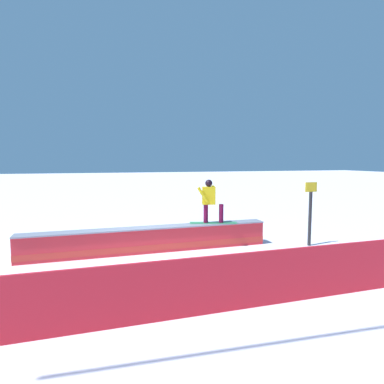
% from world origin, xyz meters
% --- Properties ---
extents(ground_plane, '(120.00, 120.00, 0.00)m').
position_xyz_m(ground_plane, '(0.00, 0.00, 0.00)').
color(ground_plane, white).
extents(grind_box, '(7.20, 0.62, 0.74)m').
position_xyz_m(grind_box, '(0.00, 0.00, 0.34)').
color(grind_box, red).
rests_on(grind_box, ground_plane).
extents(snowboarder, '(1.48, 0.67, 1.35)m').
position_xyz_m(snowboarder, '(-1.88, -0.06, 1.46)').
color(snowboarder, '#308553').
rests_on(snowboarder, grind_box).
extents(safety_fence, '(13.78, 0.30, 1.03)m').
position_xyz_m(safety_fence, '(0.00, 4.14, 0.52)').
color(safety_fence, red).
rests_on(safety_fence, ground_plane).
extents(trail_marker, '(0.40, 0.10, 2.00)m').
position_xyz_m(trail_marker, '(-4.93, 0.70, 1.07)').
color(trail_marker, '#262628').
rests_on(trail_marker, ground_plane).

